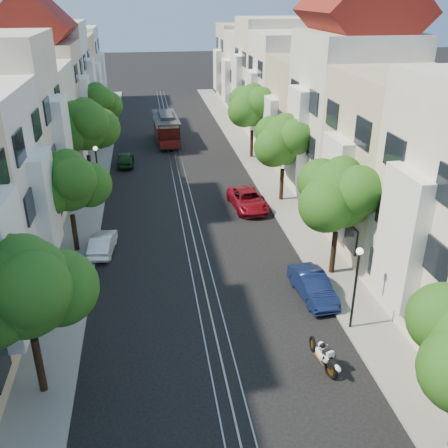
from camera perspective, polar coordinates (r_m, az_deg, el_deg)
name	(u,v)px	position (r m, az deg, el deg)	size (l,w,h in m)	color
ground	(178,172)	(44.47, -5.23, 5.99)	(200.00, 200.00, 0.00)	black
sidewalk_east	(259,167)	(45.44, 3.97, 6.53)	(2.50, 80.00, 0.12)	gray
sidewalk_west	(94,175)	(44.63, -14.60, 5.43)	(2.50, 80.00, 0.12)	gray
rail_left	(172,172)	(44.44, -5.94, 5.96)	(0.06, 80.00, 0.02)	gray
rail_slot	(178,171)	(44.47, -5.23, 6.00)	(0.06, 80.00, 0.02)	gray
rail_right	(185,171)	(44.50, -4.52, 6.05)	(0.06, 80.00, 0.02)	gray
lane_line	(178,172)	(44.47, -5.23, 6.00)	(0.08, 80.00, 0.01)	tan
townhouses_east	(312,108)	(45.27, 10.06, 12.87)	(7.75, 72.00, 12.00)	beige
townhouses_west	(29,119)	(43.95, -21.41, 11.07)	(7.75, 72.00, 11.76)	silver
tree_e_b	(341,195)	(26.77, 13.18, 3.21)	(4.93, 4.08, 6.68)	black
tree_e_c	(285,142)	(36.69, 6.96, 9.34)	(4.84, 3.99, 6.52)	black
tree_e_d	(253,107)	(47.01, 3.35, 13.24)	(5.01, 4.16, 6.85)	black
tree_w_a	(26,290)	(19.22, -21.68, -7.03)	(4.93, 4.08, 6.68)	black
tree_w_b	(69,183)	(30.06, -17.29, 4.45)	(4.72, 3.87, 6.27)	black
tree_w_c	(86,126)	(40.35, -15.54, 10.74)	(5.13, 4.28, 7.09)	black
tree_w_d	(97,104)	(51.14, -14.33, 13.18)	(4.84, 3.99, 6.52)	black
lamp_east	(357,276)	(23.12, 14.91, -5.82)	(0.32, 0.32, 4.16)	black
lamp_west	(97,165)	(38.00, -14.30, 6.52)	(0.32, 0.32, 4.16)	black
sportbike_rider	(324,355)	(21.70, 11.31, -14.51)	(0.79, 1.88, 1.35)	black
cable_car	(166,127)	(53.14, -6.62, 10.96)	(2.64, 7.46, 2.83)	black
parked_car_e_mid	(313,286)	(26.21, 10.12, -6.98)	(1.39, 3.98, 1.31)	#0C173F
parked_car_e_far	(248,200)	(36.35, 2.71, 2.78)	(2.19, 4.75, 1.32)	maroon
parked_car_w_mid	(103,243)	(31.03, -13.68, -2.14)	(1.25, 3.60, 1.18)	white
parked_car_w_far	(125,159)	(46.57, -11.20, 7.31)	(1.49, 3.70, 1.26)	black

